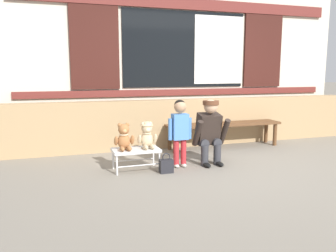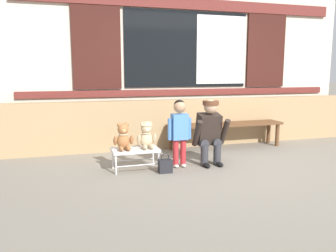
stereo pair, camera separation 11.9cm
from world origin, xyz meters
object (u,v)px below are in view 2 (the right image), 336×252
Objects in this scene: small_display_bench at (135,151)px; teddy_bear_with_hat at (146,136)px; handbag_on_ground at (165,166)px; wooden_bench_long at (226,127)px; teddy_bear_plain at (123,137)px; adult_crouching at (210,132)px; child_standing at (180,126)px.

teddy_bear_with_hat reaches higher than small_display_bench.
wooden_bench_long is at bearing 38.58° from handbag_on_ground.
small_display_bench is 0.25m from teddy_bear_plain.
adult_crouching is 0.87m from handbag_on_ground.
child_standing reaches higher than teddy_bear_with_hat.
child_standing is at bearing -4.54° from teddy_bear_with_hat.
wooden_bench_long is at bearing 24.76° from teddy_bear_plain.
wooden_bench_long is 1.88m from teddy_bear_with_hat.
child_standing is at bearing -176.27° from adult_crouching.
small_display_bench is 0.67× the size of adult_crouching.
teddy_bear_with_hat is (-1.65, -0.91, 0.10)m from wooden_bench_long.
small_display_bench is 1.76× the size of teddy_bear_plain.
wooden_bench_long is 2.19× the size of child_standing.
teddy_bear_with_hat is at bearing 0.13° from teddy_bear_plain.
teddy_bear_plain is 1.00× the size of teddy_bear_with_hat.
teddy_bear_with_hat is at bearing 128.01° from handbag_on_ground.
child_standing is (-1.18, -0.94, 0.22)m from wooden_bench_long.
teddy_bear_plain is 0.38× the size of child_standing.
teddy_bear_with_hat is 0.48m from child_standing.
wooden_bench_long is 1.87m from handbag_on_ground.
adult_crouching is 3.49× the size of handbag_on_ground.
wooden_bench_long is at bearing 28.83° from teddy_bear_with_hat.
wooden_bench_long is 1.52m from child_standing.
small_display_bench is 0.71m from child_standing.
handbag_on_ground is at bearing -51.99° from teddy_bear_with_hat.
child_standing is at bearing -3.19° from small_display_bench.
teddy_bear_plain is at bearing 177.35° from child_standing.
teddy_bear_plain is at bearing -179.87° from teddy_bear_with_hat.
teddy_bear_plain is 1.26m from adult_crouching.
small_display_bench is at bearing 145.07° from handbag_on_ground.
child_standing reaches higher than teddy_bear_plain.
adult_crouching reaches higher than teddy_bear_plain.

